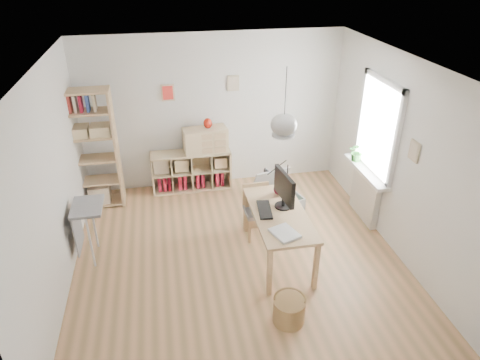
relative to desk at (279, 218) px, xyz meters
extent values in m
plane|color=tan|center=(-0.55, 0.15, -0.66)|extent=(4.50, 4.50, 0.00)
plane|color=white|center=(-0.55, 2.40, 0.69)|extent=(4.50, 0.00, 4.50)
plane|color=white|center=(-0.55, -2.10, 0.69)|extent=(4.50, 0.00, 4.50)
plane|color=white|center=(-2.80, 0.15, 0.69)|extent=(0.00, 4.50, 4.50)
plane|color=white|center=(1.70, 0.15, 0.69)|extent=(0.00, 4.50, 4.50)
plane|color=silver|center=(-0.55, 0.15, 2.04)|extent=(4.50, 4.50, 0.00)
cylinder|color=black|center=(0.00, 0.00, 1.70)|extent=(0.01, 0.01, 0.68)
ellipsoid|color=silver|center=(0.00, 0.00, 1.34)|extent=(0.32, 0.32, 0.27)
cube|color=white|center=(1.69, 0.75, 0.89)|extent=(0.03, 1.00, 1.30)
cube|color=white|center=(1.66, 0.21, 0.89)|extent=(0.06, 0.08, 1.46)
cube|color=white|center=(1.66, 1.29, 0.89)|extent=(0.06, 0.08, 1.46)
cube|color=white|center=(1.66, 0.75, 1.58)|extent=(0.06, 1.16, 0.08)
cube|color=white|center=(1.66, 0.75, 0.20)|extent=(0.06, 1.16, 0.08)
cube|color=silver|center=(1.64, 0.75, -0.26)|extent=(0.10, 0.80, 0.80)
cube|color=white|center=(1.59, 0.75, 0.17)|extent=(0.22, 1.20, 0.06)
cube|color=#E0B281|center=(0.00, 0.00, 0.07)|extent=(0.70, 1.50, 0.04)
cube|color=#E0B281|center=(-0.30, -0.70, -0.30)|extent=(0.06, 0.06, 0.71)
cube|color=#E0B281|center=(-0.30, 0.70, -0.30)|extent=(0.06, 0.06, 0.71)
cube|color=#E0B281|center=(0.30, -0.70, -0.30)|extent=(0.06, 0.06, 0.71)
cube|color=#E0B281|center=(0.30, 0.70, -0.30)|extent=(0.06, 0.06, 0.71)
cube|color=beige|center=(-1.00, 2.19, -0.64)|extent=(1.40, 0.38, 0.03)
cube|color=beige|center=(-1.00, 2.19, 0.05)|extent=(1.40, 0.38, 0.03)
cube|color=beige|center=(-1.69, 2.19, -0.30)|extent=(0.03, 0.38, 0.72)
cube|color=beige|center=(-0.32, 2.19, -0.30)|extent=(0.03, 0.38, 0.72)
cube|color=beige|center=(-1.00, 2.37, -0.30)|extent=(1.40, 0.02, 0.72)
cube|color=maroon|center=(-1.58, 2.21, -0.47)|extent=(0.06, 0.26, 0.30)
cube|color=maroon|center=(-1.49, 2.21, -0.47)|extent=(0.05, 0.26, 0.30)
cube|color=maroon|center=(-1.41, 2.21, -0.47)|extent=(0.05, 0.26, 0.30)
cube|color=maroon|center=(-1.22, 2.21, -0.47)|extent=(0.05, 0.26, 0.30)
cube|color=maroon|center=(-1.13, 2.21, -0.47)|extent=(0.05, 0.26, 0.30)
cube|color=maroon|center=(-0.90, 2.21, -0.47)|extent=(0.06, 0.26, 0.30)
cube|color=maroon|center=(-0.81, 2.21, -0.47)|extent=(0.06, 0.26, 0.30)
cube|color=maroon|center=(-0.55, 2.21, -0.47)|extent=(0.06, 0.26, 0.30)
cube|color=maroon|center=(-0.46, 2.21, -0.47)|extent=(0.05, 0.26, 0.30)
cube|color=#E0B281|center=(-2.96, 1.95, 0.34)|extent=(0.04, 0.38, 2.00)
cube|color=#E0B281|center=(-2.20, 1.95, 0.34)|extent=(0.04, 0.38, 2.00)
cube|color=#E0B281|center=(-2.58, 1.95, -0.61)|extent=(0.76, 0.38, 0.03)
cube|color=#E0B281|center=(-2.58, 1.95, -0.21)|extent=(0.76, 0.38, 0.03)
cube|color=#E0B281|center=(-2.58, 1.95, 0.19)|extent=(0.76, 0.38, 0.03)
cube|color=#E0B281|center=(-2.58, 1.95, 0.59)|extent=(0.76, 0.38, 0.03)
cube|color=#E0B281|center=(-2.58, 1.95, 0.99)|extent=(0.76, 0.38, 0.03)
cube|color=#E0B281|center=(-2.58, 1.95, 1.32)|extent=(0.76, 0.38, 0.03)
cube|color=navy|center=(-2.86, 1.95, 1.14)|extent=(0.04, 0.18, 0.26)
cube|color=maroon|center=(-2.78, 1.95, 1.14)|extent=(0.04, 0.18, 0.26)
cube|color=beige|center=(-2.70, 1.95, 1.14)|extent=(0.04, 0.18, 0.26)
cube|color=maroon|center=(-2.62, 1.95, 1.14)|extent=(0.04, 0.18, 0.26)
cube|color=navy|center=(-2.52, 1.95, 1.14)|extent=(0.04, 0.18, 0.26)
cube|color=beige|center=(-2.42, 1.95, 1.14)|extent=(0.04, 0.18, 0.26)
cube|color=gray|center=(-2.52, 0.50, 0.17)|extent=(0.40, 0.55, 0.04)
cylinder|color=silver|center=(-2.52, 0.28, -0.25)|extent=(0.03, 0.03, 0.82)
cylinder|color=silver|center=(-2.52, 0.72, -0.25)|extent=(0.03, 0.03, 0.82)
cube|color=gray|center=(-2.70, 0.50, -0.16)|extent=(0.02, 0.50, 0.62)
cube|color=gray|center=(-0.15, 0.57, -0.23)|extent=(0.40, 0.40, 0.06)
cube|color=#E0B281|center=(-0.32, 0.40, -0.46)|extent=(0.03, 0.03, 0.40)
cube|color=#E0B281|center=(-0.32, 0.74, -0.46)|extent=(0.03, 0.03, 0.40)
cube|color=#E0B281|center=(0.02, 0.41, -0.46)|extent=(0.03, 0.03, 0.40)
cube|color=#E0B281|center=(0.02, 0.75, -0.46)|extent=(0.03, 0.03, 0.40)
cube|color=#E0B281|center=(-0.15, 0.75, -0.03)|extent=(0.40, 0.04, 0.36)
cylinder|color=olive|center=(-0.18, -1.17, -0.50)|extent=(0.37, 0.37, 0.31)
torus|color=olive|center=(-0.18, -1.17, -0.33)|extent=(0.37, 0.15, 0.38)
cube|color=#B7B7B2|center=(0.36, 1.05, -0.65)|extent=(0.72, 0.58, 0.02)
cube|color=#B7B7B2|center=(0.06, 0.97, -0.49)|extent=(0.13, 0.43, 0.33)
cube|color=#B7B7B2|center=(0.65, 1.13, -0.49)|extent=(0.13, 0.43, 0.33)
cube|color=#B7B7B2|center=(0.41, 0.85, -0.49)|extent=(0.62, 0.18, 0.33)
cube|color=#B7B7B2|center=(0.30, 1.25, -0.49)|extent=(0.62, 0.18, 0.33)
cube|color=#B7B7B2|center=(0.26, 1.43, -0.19)|extent=(0.66, 0.36, 0.41)
sphere|color=#F0FB1B|center=(0.23, 0.95, -0.42)|extent=(0.14, 0.14, 0.14)
sphere|color=#1877AA|center=(0.45, 1.13, -0.42)|extent=(0.14, 0.14, 0.14)
sphere|color=red|center=(0.34, 1.03, -0.42)|extent=(0.14, 0.14, 0.14)
sphere|color=#378931|center=(0.55, 1.01, -0.42)|extent=(0.14, 0.14, 0.14)
cylinder|color=black|center=(0.09, 0.13, 0.10)|extent=(0.24, 0.24, 0.02)
cylinder|color=black|center=(0.09, 0.13, 0.17)|extent=(0.05, 0.05, 0.11)
cube|color=black|center=(0.09, 0.13, 0.41)|extent=(0.12, 0.59, 0.39)
cube|color=black|center=(-0.18, 0.09, 0.10)|extent=(0.22, 0.48, 0.02)
cylinder|color=black|center=(0.27, 0.58, 0.11)|extent=(0.06, 0.06, 0.04)
cylinder|color=black|center=(0.27, 0.58, 0.30)|extent=(0.02, 0.02, 0.38)
cone|color=black|center=(-0.06, 0.49, 0.48)|extent=(0.10, 0.07, 0.09)
sphere|color=#48091A|center=(0.12, 0.46, 0.18)|extent=(0.16, 0.16, 0.16)
cube|color=white|center=(-0.07, -0.49, 0.11)|extent=(0.38, 0.42, 0.03)
cube|color=beige|center=(-0.73, 2.19, 0.28)|extent=(0.78, 0.42, 0.43)
ellipsoid|color=maroon|center=(-0.68, 2.19, 0.58)|extent=(0.15, 0.15, 0.18)
imported|color=#296525|center=(1.57, 1.07, 0.36)|extent=(0.35, 0.33, 0.31)
camera|label=1|loc=(-1.42, -4.62, 3.23)|focal=32.00mm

